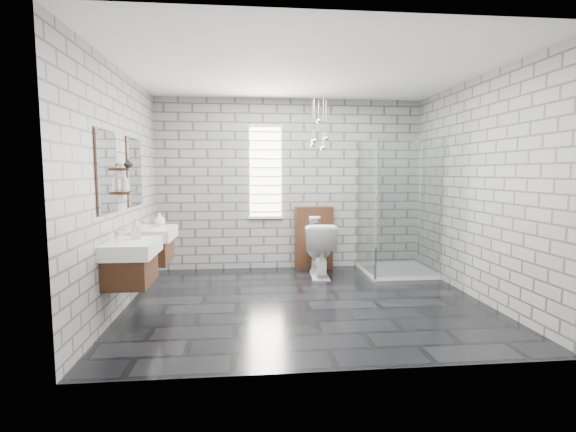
{
  "coord_description": "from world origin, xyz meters",
  "views": [
    {
      "loc": [
        -0.69,
        -4.86,
        1.55
      ],
      "look_at": [
        -0.18,
        0.35,
        1.0
      ],
      "focal_mm": 26.0,
      "sensor_mm": 36.0,
      "label": 1
    }
  ],
  "objects": [
    {
      "name": "floor",
      "position": [
        0.0,
        0.0,
        -0.01
      ],
      "size": [
        4.2,
        3.6,
        0.02
      ],
      "primitive_type": "cube",
      "color": "black",
      "rests_on": "ground"
    },
    {
      "name": "cistern_panel",
      "position": [
        0.37,
        1.7,
        0.5
      ],
      "size": [
        0.6,
        0.2,
        1.0
      ],
      "primitive_type": "cube",
      "color": "#442515",
      "rests_on": "floor"
    },
    {
      "name": "wall_left",
      "position": [
        -2.11,
        0.0,
        1.35
      ],
      "size": [
        0.02,
        3.6,
        2.7
      ],
      "primitive_type": "cube",
      "color": "gray",
      "rests_on": "floor"
    },
    {
      "name": "shower_enclosure",
      "position": [
        1.5,
        1.18,
        0.5
      ],
      "size": [
        1.0,
        1.0,
        2.03
      ],
      "color": "white",
      "rests_on": "floor"
    },
    {
      "name": "window",
      "position": [
        -0.4,
        1.78,
        1.55
      ],
      "size": [
        0.56,
        0.05,
        1.48
      ],
      "color": "white",
      "rests_on": "wall_back"
    },
    {
      "name": "shelf_lower",
      "position": [
        -2.03,
        -0.05,
        1.32
      ],
      "size": [
        0.14,
        0.3,
        0.03
      ],
      "primitive_type": "cube",
      "color": "#442515",
      "rests_on": "wall_left"
    },
    {
      "name": "vanity_right",
      "position": [
        -1.91,
        0.5,
        0.76
      ],
      "size": [
        0.47,
        0.7,
        1.57
      ],
      "color": "#442515",
      "rests_on": "wall_left"
    },
    {
      "name": "toilet",
      "position": [
        0.37,
        1.2,
        0.4
      ],
      "size": [
        0.5,
        0.82,
        0.81
      ],
      "primitive_type": "imported",
      "rotation": [
        0.0,
        0.0,
        3.07
      ],
      "color": "white",
      "rests_on": "floor"
    },
    {
      "name": "vase",
      "position": [
        -2.02,
        0.01,
        1.65
      ],
      "size": [
        0.12,
        0.12,
        0.1
      ],
      "primitive_type": "imported",
      "rotation": [
        0.0,
        0.0,
        0.38
      ],
      "color": "#B2B2B2",
      "rests_on": "shelf_upper"
    },
    {
      "name": "pendant_cluster",
      "position": [
        0.38,
        1.36,
        2.06
      ],
      "size": [
        0.29,
        0.25,
        0.84
      ],
      "color": "silver",
      "rests_on": "ceiling"
    },
    {
      "name": "ceiling",
      "position": [
        0.0,
        0.0,
        2.71
      ],
      "size": [
        4.2,
        3.6,
        0.02
      ],
      "primitive_type": "cube",
      "color": "white",
      "rests_on": "wall_back"
    },
    {
      "name": "wall_back",
      "position": [
        0.0,
        1.81,
        1.35
      ],
      "size": [
        4.2,
        0.02,
        2.7
      ],
      "primitive_type": "cube",
      "color": "gray",
      "rests_on": "floor"
    },
    {
      "name": "wall_right",
      "position": [
        2.11,
        0.0,
        1.35
      ],
      "size": [
        0.02,
        3.6,
        2.7
      ],
      "primitive_type": "cube",
      "color": "gray",
      "rests_on": "floor"
    },
    {
      "name": "wall_front",
      "position": [
        0.0,
        -1.81,
        1.35
      ],
      "size": [
        4.2,
        0.02,
        2.7
      ],
      "primitive_type": "cube",
      "color": "gray",
      "rests_on": "floor"
    },
    {
      "name": "flush_plate",
      "position": [
        0.37,
        1.6,
        0.8
      ],
      "size": [
        0.18,
        0.01,
        0.12
      ],
      "primitive_type": "cube",
      "color": "silver",
      "rests_on": "cistern_panel"
    },
    {
      "name": "soap_bottle_c",
      "position": [
        -2.02,
        -0.16,
        1.44
      ],
      "size": [
        0.08,
        0.08,
        0.21
      ],
      "primitive_type": "imported",
      "rotation": [
        0.0,
        0.0,
        -0.02
      ],
      "color": "#B2B2B2",
      "rests_on": "shelf_lower"
    },
    {
      "name": "soap_bottle_b",
      "position": [
        -1.84,
        0.7,
        0.94
      ],
      "size": [
        0.16,
        0.16,
        0.17
      ],
      "primitive_type": "imported",
      "rotation": [
        0.0,
        0.0,
        0.19
      ],
      "color": "#B2B2B2",
      "rests_on": "vanity_right"
    },
    {
      "name": "vanity_left",
      "position": [
        -1.91,
        -0.53,
        0.76
      ],
      "size": [
        0.47,
        0.7,
        1.57
      ],
      "color": "#442515",
      "rests_on": "wall_left"
    },
    {
      "name": "soap_bottle_a",
      "position": [
        -1.86,
        -0.39,
        0.96
      ],
      "size": [
        0.12,
        0.12,
        0.22
      ],
      "primitive_type": "imported",
      "rotation": [
        0.0,
        0.0,
        0.3
      ],
      "color": "#B2B2B2",
      "rests_on": "vanity_left"
    },
    {
      "name": "shelf_upper",
      "position": [
        -2.03,
        -0.05,
        1.58
      ],
      "size": [
        0.14,
        0.3,
        0.03
      ],
      "primitive_type": "cube",
      "color": "#442515",
      "rests_on": "wall_left"
    }
  ]
}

